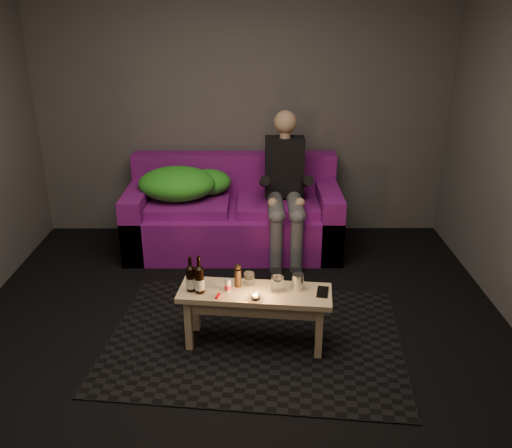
{
  "coord_description": "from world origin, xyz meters",
  "views": [
    {
      "loc": [
        0.12,
        -2.99,
        2.21
      ],
      "look_at": [
        0.13,
        1.13,
        0.51
      ],
      "focal_mm": 38.0,
      "sensor_mm": 36.0,
      "label": 1
    }
  ],
  "objects_px": {
    "person": "(285,184)",
    "beer_bottle_a": "(191,278)",
    "sofa": "(234,216)",
    "coffee_table": "(255,300)",
    "steel_cup": "(298,282)",
    "beer_bottle_b": "(199,279)"
  },
  "relations": [
    {
      "from": "person",
      "to": "beer_bottle_a",
      "type": "bearing_deg",
      "value": -115.49
    },
    {
      "from": "sofa",
      "to": "person",
      "type": "bearing_deg",
      "value": -18.7
    },
    {
      "from": "coffee_table",
      "to": "beer_bottle_a",
      "type": "relative_size",
      "value": 4.25
    },
    {
      "from": "person",
      "to": "steel_cup",
      "type": "xyz_separation_m",
      "value": [
        0.01,
        -1.45,
        -0.21
      ]
    },
    {
      "from": "sofa",
      "to": "coffee_table",
      "type": "relative_size",
      "value": 1.88
    },
    {
      "from": "steel_cup",
      "to": "beer_bottle_b",
      "type": "bearing_deg",
      "value": -176.22
    },
    {
      "from": "sofa",
      "to": "steel_cup",
      "type": "bearing_deg",
      "value": -73.14
    },
    {
      "from": "coffee_table",
      "to": "beer_bottle_b",
      "type": "relative_size",
      "value": 4.01
    },
    {
      "from": "sofa",
      "to": "beer_bottle_a",
      "type": "height_order",
      "value": "sofa"
    },
    {
      "from": "coffee_table",
      "to": "beer_bottle_a",
      "type": "height_order",
      "value": "beer_bottle_a"
    },
    {
      "from": "beer_bottle_a",
      "to": "beer_bottle_b",
      "type": "distance_m",
      "value": 0.06
    },
    {
      "from": "beer_bottle_b",
      "to": "steel_cup",
      "type": "distance_m",
      "value": 0.66
    },
    {
      "from": "steel_cup",
      "to": "beer_bottle_a",
      "type": "bearing_deg",
      "value": -178.46
    },
    {
      "from": "person",
      "to": "steel_cup",
      "type": "bearing_deg",
      "value": -89.44
    },
    {
      "from": "sofa",
      "to": "coffee_table",
      "type": "distance_m",
      "value": 1.65
    },
    {
      "from": "beer_bottle_a",
      "to": "beer_bottle_b",
      "type": "xyz_separation_m",
      "value": [
        0.06,
        -0.02,
        0.01
      ]
    },
    {
      "from": "steel_cup",
      "to": "person",
      "type": "bearing_deg",
      "value": 90.56
    },
    {
      "from": "beer_bottle_b",
      "to": "coffee_table",
      "type": "bearing_deg",
      "value": 2.83
    },
    {
      "from": "coffee_table",
      "to": "steel_cup",
      "type": "relative_size",
      "value": 9.67
    },
    {
      "from": "beer_bottle_b",
      "to": "sofa",
      "type": "bearing_deg",
      "value": 84.26
    },
    {
      "from": "person",
      "to": "coffee_table",
      "type": "relative_size",
      "value": 1.25
    },
    {
      "from": "person",
      "to": "coffee_table",
      "type": "height_order",
      "value": "person"
    }
  ]
}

